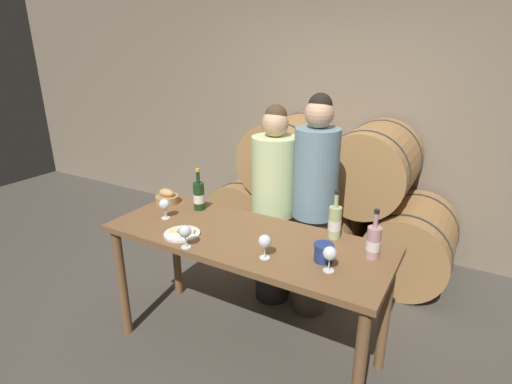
# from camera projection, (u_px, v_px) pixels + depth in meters

# --- Properties ---
(ground_plane) EXTENTS (10.00, 10.00, 0.00)m
(ground_plane) POSITION_uv_depth(u_px,v_px,m) (246.00, 348.00, 2.82)
(ground_plane) COLOR #4C473F
(stone_wall_back) EXTENTS (10.00, 0.12, 3.20)m
(stone_wall_back) POSITION_uv_depth(u_px,v_px,m) (353.00, 89.00, 3.94)
(stone_wall_back) COLOR gray
(stone_wall_back) RESTS_ON ground_plane
(barrel_stack) EXTENTS (2.34, 0.86, 1.38)m
(barrel_stack) POSITION_uv_depth(u_px,v_px,m) (327.00, 199.00, 3.83)
(barrel_stack) COLOR #A87A47
(barrel_stack) RESTS_ON ground_plane
(tasting_table) EXTENTS (1.83, 0.70, 0.88)m
(tasting_table) POSITION_uv_depth(u_px,v_px,m) (245.00, 252.00, 2.55)
(tasting_table) COLOR brown
(tasting_table) RESTS_ON ground_plane
(person_left) EXTENTS (0.35, 0.35, 1.61)m
(person_left) POSITION_uv_depth(u_px,v_px,m) (274.00, 207.00, 3.13)
(person_left) COLOR #232326
(person_left) RESTS_ON ground_plane
(person_right) EXTENTS (0.32, 0.32, 1.71)m
(person_right) POSITION_uv_depth(u_px,v_px,m) (314.00, 208.00, 2.95)
(person_right) COLOR #4C4238
(person_right) RESTS_ON ground_plane
(wine_bottle_red) EXTENTS (0.08, 0.08, 0.31)m
(wine_bottle_red) POSITION_uv_depth(u_px,v_px,m) (199.00, 196.00, 2.89)
(wine_bottle_red) COLOR #193819
(wine_bottle_red) RESTS_ON tasting_table
(wine_bottle_white) EXTENTS (0.08, 0.08, 0.31)m
(wine_bottle_white) POSITION_uv_depth(u_px,v_px,m) (335.00, 222.00, 2.46)
(wine_bottle_white) COLOR #ADBC7F
(wine_bottle_white) RESTS_ON tasting_table
(wine_bottle_rose) EXTENTS (0.08, 0.08, 0.29)m
(wine_bottle_rose) POSITION_uv_depth(u_px,v_px,m) (373.00, 242.00, 2.23)
(wine_bottle_rose) COLOR #BC8E93
(wine_bottle_rose) RESTS_ON tasting_table
(blue_crock) EXTENTS (0.11, 0.11, 0.10)m
(blue_crock) POSITION_uv_depth(u_px,v_px,m) (324.00, 252.00, 2.20)
(blue_crock) COLOR navy
(blue_crock) RESTS_ON tasting_table
(bread_basket) EXTENTS (0.17, 0.17, 0.11)m
(bread_basket) POSITION_uv_depth(u_px,v_px,m) (167.00, 198.00, 3.02)
(bread_basket) COLOR #A87F4C
(bread_basket) RESTS_ON tasting_table
(cheese_plate) EXTENTS (0.23, 0.23, 0.04)m
(cheese_plate) POSITION_uv_depth(u_px,v_px,m) (182.00, 234.00, 2.52)
(cheese_plate) COLOR white
(cheese_plate) RESTS_ON tasting_table
(wine_glass_far_left) EXTENTS (0.07, 0.07, 0.14)m
(wine_glass_far_left) POSITION_uv_depth(u_px,v_px,m) (164.00, 205.00, 2.73)
(wine_glass_far_left) COLOR white
(wine_glass_far_left) RESTS_ON tasting_table
(wine_glass_left) EXTENTS (0.07, 0.07, 0.14)m
(wine_glass_left) POSITION_uv_depth(u_px,v_px,m) (185.00, 232.00, 2.34)
(wine_glass_left) COLOR white
(wine_glass_left) RESTS_ON tasting_table
(wine_glass_center) EXTENTS (0.07, 0.07, 0.14)m
(wine_glass_center) POSITION_uv_depth(u_px,v_px,m) (265.00, 242.00, 2.22)
(wine_glass_center) COLOR white
(wine_glass_center) RESTS_ON tasting_table
(wine_glass_right) EXTENTS (0.07, 0.07, 0.14)m
(wine_glass_right) POSITION_uv_depth(u_px,v_px,m) (330.00, 254.00, 2.09)
(wine_glass_right) COLOR white
(wine_glass_right) RESTS_ON tasting_table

